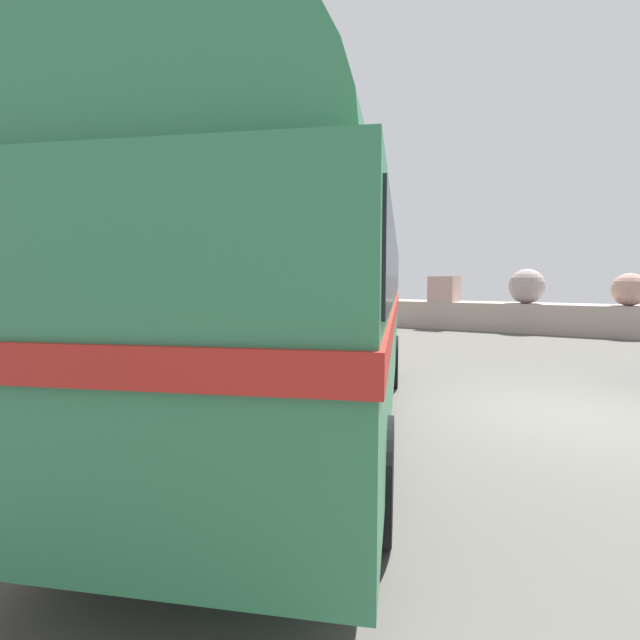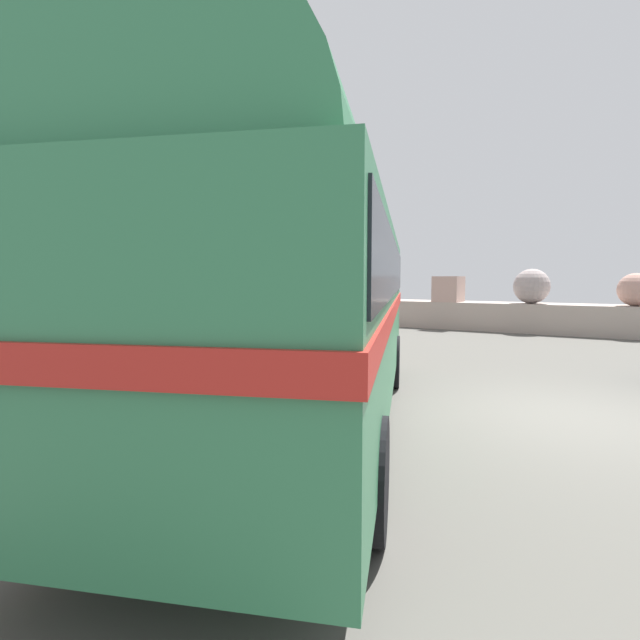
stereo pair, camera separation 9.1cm
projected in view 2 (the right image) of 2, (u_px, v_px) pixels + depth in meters
name	position (u px, v px, depth m)	size (l,w,h in m)	color
ground	(566.00, 417.00, 6.89)	(32.00, 26.00, 0.02)	#504F49
breakwater	(596.00, 316.00, 16.77)	(31.36, 1.90, 2.42)	#A7998E
vintage_coach	(302.00, 277.00, 6.23)	(5.26, 8.88, 3.70)	black
second_coach	(164.00, 277.00, 9.57)	(4.87, 8.91, 3.70)	black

